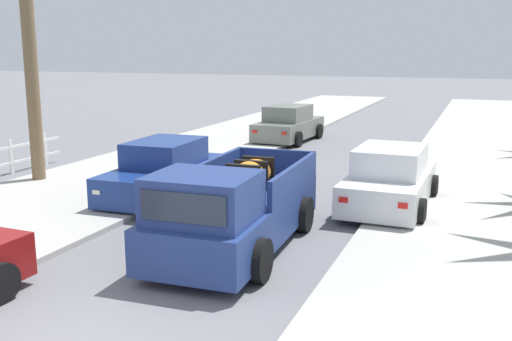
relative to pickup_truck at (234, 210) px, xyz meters
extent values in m
cube|color=#B2AFA8|center=(-5.68, 7.51, -0.75)|extent=(5.39, 60.00, 0.12)
cube|color=#B2AFA8|center=(4.75, 7.51, -0.75)|extent=(5.39, 60.00, 0.12)
cube|color=silver|center=(-4.38, 7.51, -0.76)|extent=(0.16, 60.00, 0.10)
cube|color=silver|center=(3.45, 7.51, -0.76)|extent=(0.16, 60.00, 0.10)
cube|color=navy|center=(-0.01, 0.17, -0.21)|extent=(2.11, 5.17, 0.80)
cube|color=navy|center=(0.05, -1.42, 0.59)|extent=(1.78, 1.56, 0.80)
cube|color=#283342|center=(0.03, -0.67, 0.61)|extent=(1.38, 0.11, 0.44)
cube|color=#283342|center=(0.08, -2.18, 0.61)|extent=(1.46, 0.12, 0.48)
cube|color=navy|center=(0.87, 1.07, 0.47)|extent=(0.23, 3.30, 0.56)
cube|color=navy|center=(-0.95, 1.00, 0.47)|extent=(0.23, 3.30, 0.56)
cube|color=navy|center=(-0.10, 2.68, 0.47)|extent=(1.88, 0.17, 0.56)
cube|color=silver|center=(-0.11, 2.77, -0.37)|extent=(1.83, 0.19, 0.20)
cylinder|color=black|center=(1.03, -1.32, -0.43)|extent=(0.29, 0.77, 0.76)
cylinder|color=black|center=(-0.93, -1.39, -0.43)|extent=(0.29, 0.77, 0.76)
cylinder|color=black|center=(0.92, 1.61, -0.43)|extent=(0.29, 0.77, 0.76)
cylinder|color=black|center=(-1.04, 1.54, -0.43)|extent=(0.29, 0.77, 0.76)
cube|color=red|center=(0.64, 2.77, -0.07)|extent=(0.22, 0.05, 0.18)
cube|color=red|center=(-0.85, 2.71, -0.07)|extent=(0.22, 0.05, 0.18)
ellipsoid|color=orange|center=(-0.04, 0.95, 0.49)|extent=(0.76, 1.73, 0.60)
sphere|color=orange|center=(0.00, 0.00, 0.57)|extent=(0.44, 0.44, 0.44)
cube|color=black|center=(-0.05, 1.42, 0.49)|extent=(0.72, 0.15, 0.61)
cube|color=black|center=(-0.04, 0.95, 0.49)|extent=(0.72, 0.15, 0.61)
cube|color=black|center=(-0.02, 0.49, 0.49)|extent=(0.72, 0.15, 0.61)
cylinder|color=black|center=(-2.39, -3.53, -0.49)|extent=(0.24, 0.65, 0.64)
cube|color=red|center=(-2.64, -2.72, -0.17)|extent=(0.20, 0.05, 0.12)
cube|color=silver|center=(2.32, 4.23, -0.28)|extent=(1.85, 4.24, 0.72)
cube|color=silver|center=(2.32, 4.13, 0.40)|extent=(1.56, 2.13, 0.64)
cube|color=#283342|center=(2.34, 5.10, 0.38)|extent=(1.37, 0.11, 0.52)
cube|color=#283342|center=(2.30, 3.16, 0.38)|extent=(1.34, 0.11, 0.50)
cylinder|color=black|center=(1.45, 5.55, -0.49)|extent=(0.23, 0.64, 0.64)
cylinder|color=black|center=(3.25, 5.51, -0.49)|extent=(0.23, 0.64, 0.64)
cylinder|color=black|center=(1.39, 2.95, -0.49)|extent=(0.23, 0.64, 0.64)
cylinder|color=black|center=(3.20, 2.91, -0.49)|extent=(0.23, 0.64, 0.64)
cube|color=red|center=(1.65, 2.13, -0.17)|extent=(0.20, 0.04, 0.12)
cube|color=white|center=(1.75, 6.35, -0.21)|extent=(0.20, 0.04, 0.10)
cube|color=red|center=(2.91, 2.11, -0.17)|extent=(0.20, 0.04, 0.12)
cube|color=white|center=(2.98, 6.33, -0.21)|extent=(0.20, 0.04, 0.10)
cube|color=slate|center=(-3.34, 13.50, -0.28)|extent=(2.00, 4.29, 0.72)
cube|color=slate|center=(-3.35, 13.40, 0.40)|extent=(1.64, 2.18, 0.64)
cube|color=#283342|center=(-3.29, 14.37, 0.38)|extent=(1.37, 0.16, 0.52)
cube|color=#283342|center=(-3.41, 12.43, 0.38)|extent=(1.34, 0.16, 0.50)
cylinder|color=black|center=(-4.17, 14.85, -0.49)|extent=(0.26, 0.65, 0.64)
cylinder|color=black|center=(-2.37, 14.75, -0.49)|extent=(0.26, 0.65, 0.64)
cylinder|color=black|center=(-4.32, 12.25, -0.49)|extent=(0.26, 0.65, 0.64)
cylinder|color=black|center=(-2.52, 12.15, -0.49)|extent=(0.26, 0.65, 0.64)
cube|color=red|center=(-4.10, 11.43, -0.17)|extent=(0.20, 0.05, 0.12)
cube|color=white|center=(-3.84, 15.64, -0.21)|extent=(0.20, 0.05, 0.10)
cube|color=red|center=(-2.83, 11.36, -0.17)|extent=(0.20, 0.05, 0.12)
cube|color=white|center=(-2.61, 15.57, -0.21)|extent=(0.20, 0.05, 0.10)
cube|color=navy|center=(-3.30, 3.00, -0.28)|extent=(1.89, 4.25, 0.72)
cube|color=navy|center=(-3.31, 3.10, 0.40)|extent=(1.59, 2.15, 0.64)
cube|color=#283342|center=(-3.28, 2.13, 0.38)|extent=(1.37, 0.12, 0.52)
cube|color=#283342|center=(-3.34, 4.07, 0.38)|extent=(1.34, 0.12, 0.50)
cylinder|color=black|center=(-2.36, 1.72, -0.49)|extent=(0.24, 0.65, 0.64)
cylinder|color=black|center=(-4.16, 1.67, -0.49)|extent=(0.24, 0.65, 0.64)
cylinder|color=black|center=(-2.45, 4.33, -0.49)|extent=(0.24, 0.65, 0.64)
cylinder|color=black|center=(-4.25, 4.27, -0.49)|extent=(0.24, 0.65, 0.64)
cube|color=red|center=(-2.74, 5.13, -0.17)|extent=(0.20, 0.05, 0.12)
cube|color=white|center=(-2.62, 0.91, -0.21)|extent=(0.20, 0.05, 0.10)
cube|color=red|center=(-4.01, 5.08, -0.17)|extent=(0.20, 0.05, 0.12)
cube|color=white|center=(-3.85, 0.87, -0.21)|extent=(0.20, 0.05, 0.10)
cylinder|color=brown|center=(-7.68, 3.29, 2.80)|extent=(0.38, 0.42, 7.23)
cube|color=white|center=(-9.35, 3.95, -0.26)|extent=(0.05, 0.12, 1.10)
cube|color=white|center=(-9.35, 5.49, -0.26)|extent=(0.05, 0.12, 1.10)
camera|label=1|loc=(4.33, -9.89, 3.01)|focal=40.72mm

